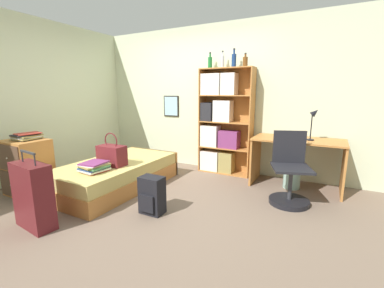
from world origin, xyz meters
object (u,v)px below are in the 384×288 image
magazine_pile_on_dresser (27,136)px  handbag (112,155)px  book_stack_on_bed (94,167)px  bottle_brown (222,62)px  backpack (152,195)px  bookcase (220,124)px  desk (297,154)px  desk_lamp (314,118)px  desk_chair (290,181)px  waste_bin (292,179)px  bottle_clear (234,60)px  bottle_blue (245,61)px  bed (117,174)px  dresser (27,167)px  suitcase (33,196)px  bottle_green (210,62)px

magazine_pile_on_dresser → handbag: bearing=29.1°
handbag → book_stack_on_bed: (0.02, -0.34, -0.08)m
bottle_brown → backpack: bottle_brown is taller
book_stack_on_bed → bookcase: bearing=63.8°
desk → desk_lamp: 0.57m
book_stack_on_bed → desk_chair: 2.55m
bookcase → waste_bin: size_ratio=6.77×
desk → magazine_pile_on_dresser: bearing=-148.6°
bottle_clear → bottle_blue: size_ratio=1.40×
bed → bottle_brown: size_ratio=6.75×
desk_chair → backpack: (-1.39, -1.10, -0.07)m
bed → book_stack_on_bed: 0.60m
bed → desk_lamp: 2.98m
dresser → waste_bin: (3.26, 2.00, -0.25)m
suitcase → waste_bin: suitcase is taller
book_stack_on_bed → desk_chair: (2.27, 1.15, -0.17)m
dresser → bed: bearing=41.0°
waste_bin → bed: bearing=-152.9°
desk → waste_bin: (-0.04, -0.06, -0.39)m
bottle_clear → bed: bearing=-132.1°
suitcase → bottle_brown: size_ratio=2.96×
handbag → bottle_blue: (1.40, 1.60, 1.35)m
handbag → desk_chair: size_ratio=0.51×
handbag → backpack: (0.90, -0.28, -0.33)m
bottle_brown → handbag: bearing=-120.7°
handbag → bookcase: bearing=58.8°
handbag → bottle_clear: (1.20, 1.62, 1.39)m
bed → book_stack_on_bed: bearing=-77.3°
suitcase → waste_bin: 3.39m
handbag → waste_bin: size_ratio=1.74×
bottle_green → desk_chair: bottle_green is taller
dresser → bottle_green: bottle_green is taller
bottle_green → desk_lamp: 1.94m
waste_bin → dresser: bearing=-148.6°
magazine_pile_on_dresser → waste_bin: (3.26, 1.95, -0.69)m
desk_chair → book_stack_on_bed: bearing=-153.1°
book_stack_on_bed → bottle_blue: (1.38, 1.94, 1.44)m
bottle_brown → desk: 1.93m
book_stack_on_bed → suitcase: (-0.03, -0.79, -0.11)m
dresser → backpack: dresser is taller
bottle_clear → backpack: size_ratio=0.66×
dresser → bottle_blue: 3.60m
desk_chair → suitcase: bearing=-139.8°
suitcase → bottle_blue: 3.44m
dresser → bottle_brown: bottle_brown is taller
bed → dresser: size_ratio=2.44×
handbag → backpack: handbag is taller
desk_chair → waste_bin: 0.59m
dresser → backpack: 1.94m
bottle_brown → waste_bin: size_ratio=1.05×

